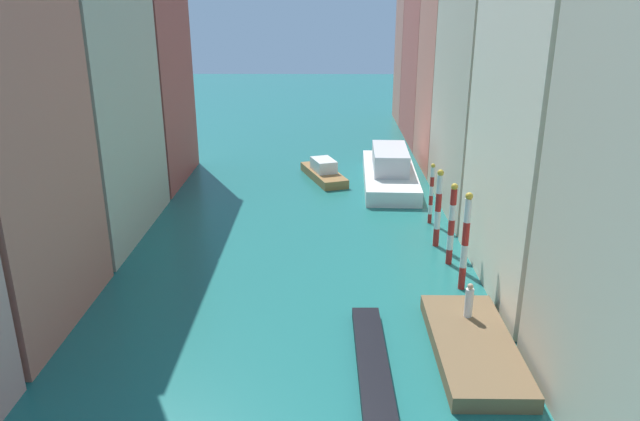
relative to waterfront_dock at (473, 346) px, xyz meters
name	(u,v)px	position (x,y,z in m)	size (l,w,h in m)	color
ground_plane	(302,220)	(-7.73, 15.54, -0.33)	(154.00, 154.00, 0.00)	#1E6B66
building_left_2	(66,99)	(-21.32, 13.40, 7.96)	(8.07, 11.96, 16.54)	#BCB299
building_left_3	(127,75)	(-21.32, 24.66, 7.94)	(8.07, 10.13, 16.51)	#B25147
building_right_1	(586,91)	(5.87, 6.59, 9.49)	(8.07, 11.62, 19.62)	beige
building_right_2	(508,90)	(5.87, 18.64, 7.73)	(8.07, 11.87, 16.11)	#BCB299
building_right_3	(476,37)	(5.87, 28.96, 10.44)	(8.07, 8.81, 21.51)	#C6705B
building_right_4	(449,61)	(5.87, 39.22, 7.50)	(8.07, 11.79, 15.63)	#B25147
building_right_5	(433,56)	(5.87, 48.80, 7.05)	(8.07, 7.43, 14.74)	#C6705B
waterfront_dock	(473,346)	(0.00, 0.00, 0.00)	(3.23, 7.72, 0.66)	brown
person_on_dock	(469,301)	(0.16, 1.91, 1.07)	(0.36, 0.36, 1.59)	white
mooring_pole_0	(465,241)	(0.74, 5.86, 2.28)	(0.37, 0.37, 5.11)	red
mooring_pole_1	(452,223)	(0.67, 8.85, 2.05)	(0.37, 0.37, 4.64)	red
mooring_pole_2	(438,207)	(0.38, 11.37, 2.07)	(0.38, 0.38, 4.68)	red
mooring_pole_3	(431,193)	(0.61, 15.14, 1.71)	(0.28, 0.28, 3.99)	red
vaporetto_white	(390,171)	(-1.18, 23.85, 0.68)	(4.37, 11.96, 2.80)	white
gondola_black	(374,374)	(-4.23, -1.83, -0.11)	(1.32, 9.68, 0.45)	black
motorboat_0	(324,172)	(-6.35, 24.94, 0.25)	(3.94, 6.55, 1.63)	olive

